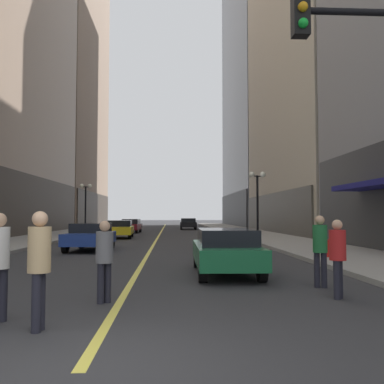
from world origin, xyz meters
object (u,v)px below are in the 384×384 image
Objects in this scene: car_green at (226,249)px; car_black at (188,223)px; car_blue at (91,236)px; car_maroon at (131,225)px; street_lamp_left_far at (86,197)px; fire_hydrant_right at (328,250)px; pedestrian_in_red_jacket at (338,253)px; street_lamp_right_mid at (257,190)px; pedestrian_in_grey_suit at (105,255)px; pedestrian_in_tan_trench at (39,260)px; pedestrian_in_green_parka at (320,245)px; car_yellow at (120,228)px.

car_black is at bearing 89.32° from car_green.
car_blue is 0.87× the size of car_black.
car_green is 38.41m from car_black.
car_maroon is at bearing 89.83° from car_blue.
fire_hydrant_right is at bearing -58.20° from street_lamp_left_far.
pedestrian_in_red_jacket is 0.37× the size of street_lamp_left_far.
car_blue is 11.09m from fire_hydrant_right.
car_green is at bearing -105.27° from street_lamp_right_mid.
pedestrian_in_grey_suit is at bearing -177.75° from pedestrian_in_red_jacket.
car_black is at bearing 91.90° from pedestrian_in_red_jacket.
pedestrian_in_grey_suit is 29.46m from street_lamp_left_far.
pedestrian_in_red_jacket is (7.36, -12.27, 0.23)m from car_blue.
pedestrian_in_tan_trench reaches higher than car_maroon.
pedestrian_in_red_jacket is (-0.11, -1.34, -0.06)m from pedestrian_in_green_parka.
pedestrian_in_tan_trench is 2.10m from pedestrian_in_grey_suit.
pedestrian_in_tan_trench is (-4.02, -44.28, 0.32)m from car_black.
pedestrian_in_red_jacket is 5.84m from pedestrian_in_tan_trench.
car_yellow is 2.61× the size of pedestrian_in_red_jacket.
street_lamp_left_far and street_lamp_right_mid have the same top height.
pedestrian_in_red_jacket is at bearing -59.04° from car_blue.
pedestrian_in_grey_suit reaches higher than car_yellow.
car_maroon is (-0.07, 9.51, -0.00)m from car_yellow.
car_yellow is 2.64× the size of pedestrian_in_grey_suit.
street_lamp_left_far reaches higher than car_black.
pedestrian_in_tan_trench is at bearing -82.36° from car_blue.
pedestrian_in_grey_suit is 0.36× the size of street_lamp_right_mid.
street_lamp_right_mid reaches higher than pedestrian_in_green_parka.
car_yellow is 0.88× the size of car_black.
street_lamp_right_mid is 10.92m from fire_hydrant_right.
car_green is 29.45m from car_maroon.
car_black is 6.01× the size of fire_hydrant_right.
pedestrian_in_tan_trench is 1.11× the size of pedestrian_in_grey_suit.
car_green and car_maroon have the same top height.
car_yellow is at bearing -56.15° from street_lamp_left_far.
car_blue is at bearing -90.17° from car_maroon.
street_lamp_left_far reaches higher than car_yellow.
car_green is 14.64m from street_lamp_right_mid.
street_lamp_right_mid reaches higher than pedestrian_in_red_jacket.
street_lamp_right_mid is (9.24, -15.03, 2.54)m from car_maroon.
street_lamp_right_mid is at bearing -82.24° from car_black.
street_lamp_right_mid is at bearing 29.89° from car_blue.
pedestrian_in_tan_trench is (-5.42, -2.17, 0.10)m from pedestrian_in_red_jacket.
pedestrian_in_tan_trench reaches higher than pedestrian_in_red_jacket.
car_black is at bearing 58.05° from car_maroon.
pedestrian_in_green_parka is at bearing -50.35° from car_green.
car_blue is 2.57× the size of pedestrian_in_red_jacket.
pedestrian_in_tan_trench reaches higher than car_blue.
car_blue is 12.72m from pedestrian_in_grey_suit.
car_blue is 13.24m from pedestrian_in_green_parka.
car_maroon is 2.73× the size of pedestrian_in_red_jacket.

